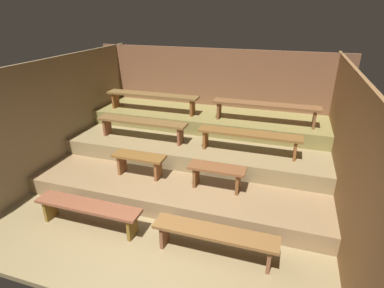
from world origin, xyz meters
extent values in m
cube|color=olive|center=(0.00, 2.39, -0.04)|extent=(6.10, 5.58, 0.08)
cube|color=brown|center=(0.00, 4.81, 1.16)|extent=(6.10, 0.06, 2.31)
cube|color=brown|center=(-2.68, 2.39, 1.16)|extent=(0.06, 5.58, 2.31)
cube|color=olive|center=(2.68, 2.39, 1.16)|extent=(0.06, 5.58, 2.31)
cube|color=olive|center=(0.00, 3.02, 0.16)|extent=(5.30, 3.53, 0.31)
cube|color=olive|center=(0.00, 3.58, 0.47)|extent=(5.30, 2.41, 0.31)
cube|color=olive|center=(0.00, 4.12, 0.78)|extent=(5.30, 1.33, 0.31)
cube|color=brown|center=(-1.01, 0.78, 0.39)|extent=(1.73, 0.33, 0.05)
cube|color=brown|center=(-1.75, 0.78, 0.18)|extent=(0.05, 0.26, 0.37)
cube|color=brown|center=(-0.26, 0.78, 0.18)|extent=(0.05, 0.26, 0.37)
cube|color=brown|center=(1.01, 0.78, 0.39)|extent=(1.73, 0.33, 0.05)
cube|color=brown|center=(0.26, 0.78, 0.18)|extent=(0.05, 0.26, 0.37)
cube|color=brown|center=(1.75, 0.78, 0.18)|extent=(0.05, 0.26, 0.37)
cube|color=brown|center=(-0.73, 2.01, 0.70)|extent=(0.97, 0.33, 0.05)
cube|color=brown|center=(-1.10, 2.01, 0.50)|extent=(0.05, 0.26, 0.37)
cube|color=brown|center=(-0.36, 2.01, 0.50)|extent=(0.05, 0.26, 0.37)
cube|color=brown|center=(0.73, 2.01, 0.70)|extent=(0.97, 0.33, 0.05)
cube|color=brown|center=(0.36, 2.01, 0.50)|extent=(0.05, 0.26, 0.37)
cube|color=brown|center=(1.10, 2.01, 0.50)|extent=(0.05, 0.26, 0.37)
cube|color=brown|center=(-1.12, 2.95, 1.01)|extent=(1.94, 0.33, 0.05)
cube|color=brown|center=(-1.97, 2.95, 0.81)|extent=(0.05, 0.26, 0.37)
cube|color=brown|center=(-0.27, 2.95, 0.81)|extent=(0.05, 0.26, 0.37)
cube|color=brown|center=(1.12, 2.95, 1.01)|extent=(1.94, 0.33, 0.05)
cube|color=brown|center=(0.27, 2.95, 0.81)|extent=(0.05, 0.26, 0.37)
cube|color=brown|center=(1.97, 2.95, 0.81)|extent=(0.05, 0.26, 0.37)
cube|color=brown|center=(-1.29, 3.89, 1.33)|extent=(2.21, 0.33, 0.05)
cube|color=brown|center=(-2.28, 3.89, 1.12)|extent=(0.05, 0.26, 0.37)
cube|color=brown|center=(-0.31, 3.89, 1.12)|extent=(0.05, 0.26, 0.37)
cube|color=brown|center=(1.29, 3.89, 1.33)|extent=(2.21, 0.33, 0.05)
cube|color=brown|center=(0.31, 3.89, 1.12)|extent=(0.05, 0.26, 0.37)
cube|color=brown|center=(2.28, 3.89, 1.12)|extent=(0.05, 0.26, 0.37)
camera|label=1|loc=(1.74, -2.50, 3.18)|focal=28.90mm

